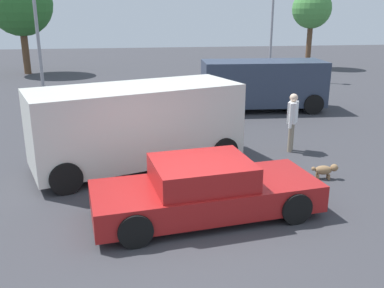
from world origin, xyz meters
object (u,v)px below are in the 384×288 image
(pedestrian, at_px, (292,117))
(light_post_mid, at_px, (36,16))
(van_white, at_px, (137,124))
(dog, at_px, (325,170))
(sedan_foreground, at_px, (205,190))
(suv_dark, at_px, (263,83))

(pedestrian, bearing_deg, light_post_mid, -10.17)
(light_post_mid, bearing_deg, van_white, -65.21)
(dog, distance_m, van_white, 4.93)
(sedan_foreground, xyz_separation_m, van_white, (-1.27, 3.12, 0.61))
(suv_dark, bearing_deg, dog, -92.24)
(dog, bearing_deg, pedestrian, 100.17)
(van_white, distance_m, pedestrian, 4.54)
(van_white, bearing_deg, dog, -38.36)
(suv_dark, bearing_deg, sedan_foreground, -110.64)
(dog, height_order, light_post_mid, light_post_mid)
(light_post_mid, bearing_deg, sedan_foreground, -65.89)
(suv_dark, distance_m, light_post_mid, 9.93)
(suv_dark, height_order, pedestrian, suv_dark)
(sedan_foreground, relative_size, suv_dark, 0.95)
(pedestrian, bearing_deg, dog, 124.84)
(sedan_foreground, distance_m, van_white, 3.42)
(pedestrian, bearing_deg, sedan_foreground, 82.08)
(dog, height_order, van_white, van_white)
(van_white, bearing_deg, suv_dark, 29.64)
(suv_dark, relative_size, pedestrian, 2.91)
(sedan_foreground, bearing_deg, light_post_mid, 106.20)
(sedan_foreground, distance_m, suv_dark, 9.95)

